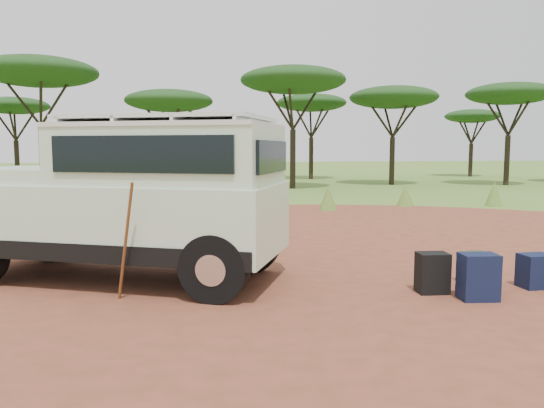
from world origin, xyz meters
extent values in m
plane|color=#587F2D|center=(0.00, 0.00, 0.00)|extent=(140.00, 140.00, 0.00)
cylinder|color=brown|center=(0.00, 0.00, 0.00)|extent=(23.00, 23.00, 0.01)
cone|color=#587F2D|center=(-6.00, 8.30, 0.42)|extent=(0.60, 0.60, 0.85)
cone|color=#587F2D|center=(-3.00, 9.20, 0.35)|extent=(0.60, 0.60, 0.70)
cone|color=#587F2D|center=(0.00, 8.80, 0.45)|extent=(0.60, 0.60, 0.90)
cone|color=#587F2D|center=(3.00, 8.40, 0.40)|extent=(0.60, 0.60, 0.80)
cone|color=#587F2D|center=(6.00, 9.10, 0.38)|extent=(0.60, 0.60, 0.75)
cone|color=#587F2D|center=(9.00, 8.50, 0.42)|extent=(0.60, 0.60, 0.85)
cylinder|color=black|center=(-8.00, 19.00, 1.53)|extent=(0.28, 0.28, 3.06)
ellipsoid|color=#143513|center=(-8.00, 19.00, 5.58)|extent=(5.50, 5.50, 1.38)
cylinder|color=black|center=(-2.00, 18.20, 1.17)|extent=(0.28, 0.28, 2.34)
ellipsoid|color=#143513|center=(-2.00, 18.20, 4.26)|extent=(4.20, 4.20, 1.05)
cylinder|color=black|center=(4.00, 17.80, 1.46)|extent=(0.28, 0.28, 2.93)
ellipsoid|color=#143513|center=(4.00, 17.80, 5.33)|extent=(5.20, 5.20, 1.30)
cylinder|color=black|center=(10.00, 19.50, 1.30)|extent=(0.28, 0.28, 2.61)
ellipsoid|color=#143513|center=(10.00, 19.50, 4.76)|extent=(4.80, 4.80, 1.20)
cylinder|color=black|center=(16.00, 18.00, 1.35)|extent=(0.28, 0.28, 2.70)
ellipsoid|color=#143513|center=(16.00, 18.00, 4.92)|extent=(4.60, 4.60, 1.15)
cylinder|color=black|center=(-11.00, 26.00, 1.24)|extent=(0.28, 0.28, 2.48)
ellipsoid|color=#143513|center=(-11.00, 26.00, 4.51)|extent=(4.00, 4.00, 1.00)
cylinder|color=black|center=(7.00, 25.50, 1.35)|extent=(0.28, 0.28, 2.70)
ellipsoid|color=#143513|center=(7.00, 25.50, 4.92)|extent=(4.50, 4.50, 1.12)
cylinder|color=black|center=(19.00, 26.50, 1.17)|extent=(0.28, 0.28, 2.34)
ellipsoid|color=#143513|center=(19.00, 26.50, 4.26)|extent=(3.80, 3.80, 0.95)
cube|color=silver|center=(-2.74, 0.31, 0.96)|extent=(5.24, 3.82, 1.02)
cube|color=black|center=(-2.74, 0.31, 0.58)|extent=(5.17, 3.81, 0.26)
cube|color=silver|center=(-1.95, -0.04, 1.88)|extent=(3.53, 2.98, 0.81)
cube|color=silver|center=(-1.95, -0.04, 2.32)|extent=(3.54, 3.02, 0.06)
cube|color=silver|center=(-1.95, -0.04, 2.42)|extent=(3.28, 2.81, 0.05)
cube|color=silver|center=(-4.13, 0.95, 1.58)|extent=(2.40, 2.45, 0.22)
cube|color=black|center=(-3.30, 0.57, 1.92)|extent=(0.84, 1.56, 0.57)
cube|color=black|center=(-2.35, -0.93, 1.92)|extent=(2.34, 1.09, 0.48)
cube|color=black|center=(-1.55, 0.84, 1.92)|extent=(2.34, 1.09, 0.48)
cube|color=black|center=(-0.56, -0.67, 1.88)|extent=(0.71, 1.47, 0.44)
cylinder|color=black|center=(-2.83, 1.39, 1.80)|extent=(0.11, 0.11, 0.89)
cylinder|color=black|center=(-4.05, 1.86, 0.45)|extent=(0.95, 0.65, 0.91)
cylinder|color=black|center=(-1.43, -1.23, 0.45)|extent=(0.95, 0.65, 0.91)
cylinder|color=black|center=(-0.71, 0.35, 0.45)|extent=(0.95, 0.65, 0.91)
cylinder|color=brown|center=(-2.55, -1.03, 0.79)|extent=(0.29, 0.41, 1.58)
cube|color=black|center=(1.56, -1.36, 0.28)|extent=(0.44, 0.34, 0.57)
cube|color=#111A36|center=(1.99, -1.78, 0.31)|extent=(0.51, 0.39, 0.62)
cube|color=#3E441F|center=(2.41, -1.01, 0.24)|extent=(0.36, 0.27, 0.48)
cube|color=#111A36|center=(3.15, -1.38, 0.25)|extent=(0.45, 0.34, 0.49)
cylinder|color=black|center=(2.31, -1.47, 0.14)|extent=(0.35, 0.35, 0.28)
camera|label=1|loc=(-1.95, -7.99, 2.00)|focal=35.00mm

